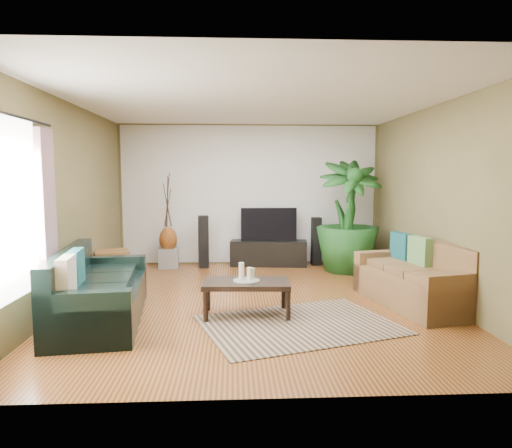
{
  "coord_description": "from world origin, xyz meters",
  "views": [
    {
      "loc": [
        -0.31,
        -6.12,
        1.73
      ],
      "look_at": [
        0.0,
        0.2,
        1.05
      ],
      "focal_mm": 32.0,
      "sensor_mm": 36.0,
      "label": 1
    }
  ],
  "objects": [
    {
      "name": "floor",
      "position": [
        0.0,
        0.0,
        0.0
      ],
      "size": [
        5.5,
        5.5,
        0.0
      ],
      "primitive_type": "plane",
      "color": "#965B27",
      "rests_on": "ground"
    },
    {
      "name": "ceiling",
      "position": [
        0.0,
        0.0,
        2.7
      ],
      "size": [
        5.5,
        5.5,
        0.0
      ],
      "primitive_type": "plane",
      "rotation": [
        3.14,
        0.0,
        0.0
      ],
      "color": "white",
      "rests_on": "ground"
    },
    {
      "name": "wall_back",
      "position": [
        0.0,
        2.75,
        1.35
      ],
      "size": [
        5.0,
        0.0,
        5.0
      ],
      "primitive_type": "plane",
      "rotation": [
        1.57,
        0.0,
        0.0
      ],
      "color": "brown",
      "rests_on": "ground"
    },
    {
      "name": "wall_front",
      "position": [
        0.0,
        -2.75,
        1.35
      ],
      "size": [
        5.0,
        0.0,
        5.0
      ],
      "primitive_type": "plane",
      "rotation": [
        -1.57,
        0.0,
        0.0
      ],
      "color": "brown",
      "rests_on": "ground"
    },
    {
      "name": "wall_left",
      "position": [
        -2.5,
        0.0,
        1.35
      ],
      "size": [
        0.0,
        5.5,
        5.5
      ],
      "primitive_type": "plane",
      "rotation": [
        1.57,
        0.0,
        1.57
      ],
      "color": "brown",
      "rests_on": "ground"
    },
    {
      "name": "wall_right",
      "position": [
        2.5,
        0.0,
        1.35
      ],
      "size": [
        0.0,
        5.5,
        5.5
      ],
      "primitive_type": "plane",
      "rotation": [
        1.57,
        0.0,
        -1.57
      ],
      "color": "brown",
      "rests_on": "ground"
    },
    {
      "name": "backwall_panel",
      "position": [
        0.0,
        2.74,
        1.35
      ],
      "size": [
        4.9,
        0.0,
        4.9
      ],
      "primitive_type": "plane",
      "rotation": [
        1.57,
        0.0,
        0.0
      ],
      "color": "white",
      "rests_on": "ground"
    },
    {
      "name": "window_pane",
      "position": [
        -2.48,
        -1.6,
        1.4
      ],
      "size": [
        0.0,
        1.8,
        1.8
      ],
      "primitive_type": "plane",
      "rotation": [
        1.57,
        0.0,
        1.57
      ],
      "color": "white",
      "rests_on": "ground"
    },
    {
      "name": "curtain_far",
      "position": [
        -2.43,
        -0.85,
        1.15
      ],
      "size": [
        0.08,
        0.35,
        2.2
      ],
      "primitive_type": "cube",
      "color": "gray",
      "rests_on": "ground"
    },
    {
      "name": "curtain_rod",
      "position": [
        -2.43,
        -1.6,
        2.3
      ],
      "size": [
        0.03,
        1.9,
        0.03
      ],
      "primitive_type": "cylinder",
      "rotation": [
        1.57,
        0.0,
        0.0
      ],
      "color": "black",
      "rests_on": "ground"
    },
    {
      "name": "sofa_left",
      "position": [
        -1.9,
        -0.72,
        0.42
      ],
      "size": [
        1.16,
        2.22,
        0.85
      ],
      "primitive_type": "cube",
      "rotation": [
        0.0,
        0.0,
        1.69
      ],
      "color": "black",
      "rests_on": "floor"
    },
    {
      "name": "sofa_right",
      "position": [
        2.07,
        -0.27,
        0.42
      ],
      "size": [
        1.17,
        1.93,
        0.85
      ],
      "primitive_type": "cube",
      "rotation": [
        0.0,
        0.0,
        -1.36
      ],
      "color": "brown",
      "rests_on": "floor"
    },
    {
      "name": "area_rug",
      "position": [
        0.44,
        -1.02,
        0.01
      ],
      "size": [
        2.53,
        2.12,
        0.01
      ],
      "primitive_type": "cube",
      "rotation": [
        0.0,
        0.0,
        0.31
      ],
      "color": "#A07C5E",
      "rests_on": "floor"
    },
    {
      "name": "coffee_table",
      "position": [
        -0.16,
        -0.62,
        0.22
      ],
      "size": [
        1.08,
        0.63,
        0.43
      ],
      "primitive_type": "cube",
      "rotation": [
        0.0,
        0.0,
        -0.05
      ],
      "color": "black",
      "rests_on": "floor"
    },
    {
      "name": "candle_tray",
      "position": [
        -0.16,
        -0.62,
        0.44
      ],
      "size": [
        0.33,
        0.33,
        0.01
      ],
      "primitive_type": "cylinder",
      "color": "gray",
      "rests_on": "coffee_table"
    },
    {
      "name": "candle_tall",
      "position": [
        -0.22,
        -0.59,
        0.55
      ],
      "size": [
        0.07,
        0.07,
        0.21
      ],
      "primitive_type": "cylinder",
      "color": "beige",
      "rests_on": "candle_tray"
    },
    {
      "name": "candle_mid",
      "position": [
        -0.12,
        -0.66,
        0.53
      ],
      "size": [
        0.07,
        0.07,
        0.16
      ],
      "primitive_type": "cylinder",
      "color": "beige",
      "rests_on": "candle_tray"
    },
    {
      "name": "candle_short",
      "position": [
        -0.09,
        -0.56,
        0.51
      ],
      "size": [
        0.07,
        0.07,
        0.13
      ],
      "primitive_type": "cylinder",
      "color": "beige",
      "rests_on": "candle_tray"
    },
    {
      "name": "tv_stand",
      "position": [
        0.36,
        2.5,
        0.24
      ],
      "size": [
        1.49,
        0.6,
        0.48
      ],
      "primitive_type": "cube",
      "rotation": [
        0.0,
        0.0,
        -0.11
      ],
      "color": "black",
      "rests_on": "floor"
    },
    {
      "name": "television",
      "position": [
        0.36,
        2.5,
        0.8
      ],
      "size": [
        1.06,
        0.06,
        0.63
      ],
      "primitive_type": "cube",
      "color": "black",
      "rests_on": "tv_stand"
    },
    {
      "name": "speaker_left",
      "position": [
        -0.88,
        2.37,
        0.49
      ],
      "size": [
        0.21,
        0.22,
        0.98
      ],
      "primitive_type": "cube",
      "rotation": [
        0.0,
        0.0,
        0.18
      ],
      "color": "black",
      "rests_on": "floor"
    },
    {
      "name": "speaker_right",
      "position": [
        1.27,
        2.5,
        0.46
      ],
      "size": [
        0.18,
        0.2,
        0.92
      ],
      "primitive_type": "cube",
      "rotation": [
        0.0,
        0.0,
        0.09
      ],
      "color": "black",
      "rests_on": "floor"
    },
    {
      "name": "potted_plant",
      "position": [
        1.74,
        1.91,
        1.0
      ],
      "size": [
        1.2,
        1.2,
        2.0
      ],
      "primitive_type": "imported",
      "rotation": [
        0.0,
        0.0,
        0.07
      ],
      "color": "#194C1A",
      "rests_on": "floor"
    },
    {
      "name": "plant_pot",
      "position": [
        1.74,
        1.91,
        0.14
      ],
      "size": [
        0.37,
        0.37,
        0.29
      ],
      "primitive_type": "cylinder",
      "color": "black",
      "rests_on": "floor"
    },
    {
      "name": "pedestal",
      "position": [
        -1.54,
        2.4,
        0.18
      ],
      "size": [
        0.4,
        0.4,
        0.36
      ],
      "primitive_type": "cube",
      "rotation": [
        0.0,
        0.0,
        0.1
      ],
      "color": "gray",
      "rests_on": "floor"
    },
    {
      "name": "vase",
      "position": [
        -1.54,
        2.4,
        0.53
      ],
      "size": [
        0.33,
        0.33,
        0.47
      ],
      "primitive_type": "ellipsoid",
      "color": "brown",
      "rests_on": "pedestal"
    },
    {
      "name": "side_table",
      "position": [
        -2.25,
        1.12,
        0.27
      ],
      "size": [
        0.64,
        0.64,
        0.53
      ],
      "primitive_type": "cube",
      "rotation": [
        0.0,
        0.0,
        0.32
      ],
      "color": "#965D31",
      "rests_on": "floor"
    }
  ]
}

